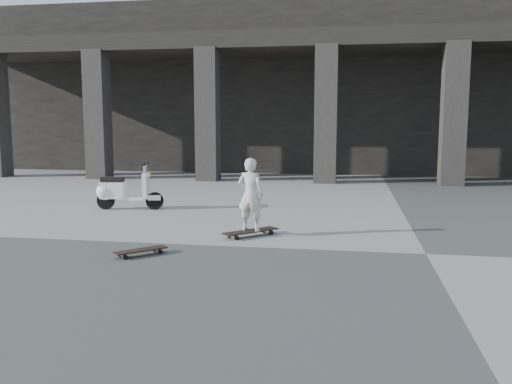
% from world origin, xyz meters
% --- Properties ---
extents(ground, '(90.00, 90.00, 0.00)m').
position_xyz_m(ground, '(0.00, 0.00, 0.00)').
color(ground, '#464644').
rests_on(ground, ground).
extents(colonnade, '(28.00, 8.82, 6.00)m').
position_xyz_m(colonnade, '(-0.00, 13.77, 3.03)').
color(colonnade, black).
rests_on(colonnade, ground).
extents(longboard, '(0.83, 0.85, 0.10)m').
position_xyz_m(longboard, '(-2.60, 0.72, 0.08)').
color(longboard, black).
rests_on(longboard, ground).
extents(skateboard_spare, '(0.64, 0.65, 0.09)m').
position_xyz_m(skateboard_spare, '(-3.86, -0.76, 0.07)').
color(skateboard_spare, black).
rests_on(skateboard_spare, ground).
extents(child, '(0.47, 0.35, 1.16)m').
position_xyz_m(child, '(-2.60, 0.72, 0.68)').
color(child, beige).
rests_on(child, longboard).
extents(scooter, '(1.39, 0.54, 0.97)m').
position_xyz_m(scooter, '(-5.79, 2.87, 0.38)').
color(scooter, black).
rests_on(scooter, ground).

